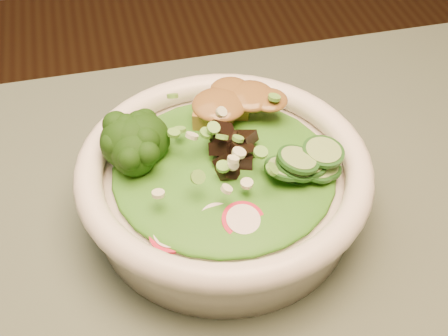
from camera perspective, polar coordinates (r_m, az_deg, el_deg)
name	(u,v)px	position (r m, az deg, el deg)	size (l,w,h in m)	color
salad_bowl	(224,184)	(0.52, 0.00, -1.46)	(0.24, 0.24, 0.07)	white
lettuce_bed	(224,167)	(0.51, 0.00, 0.08)	(0.18, 0.18, 0.02)	#1F5712
broccoli_florets	(154,151)	(0.50, -6.40, 1.56)	(0.07, 0.06, 0.04)	black
radish_slices	(218,221)	(0.46, -0.53, -4.83)	(0.10, 0.04, 0.02)	#AB0D26
cucumber_slices	(297,165)	(0.50, 6.71, 0.28)	(0.06, 0.06, 0.03)	#88BF6A
mushroom_heap	(226,147)	(0.51, 0.14, 1.91)	(0.06, 0.06, 0.04)	black
tofu_cubes	(233,113)	(0.54, 0.85, 5.02)	(0.08, 0.05, 0.03)	olive
peanut_sauce	(233,103)	(0.53, 0.87, 5.99)	(0.06, 0.05, 0.01)	brown
scallion_garnish	(224,148)	(0.49, 0.00, 1.83)	(0.17, 0.17, 0.02)	#62A93B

